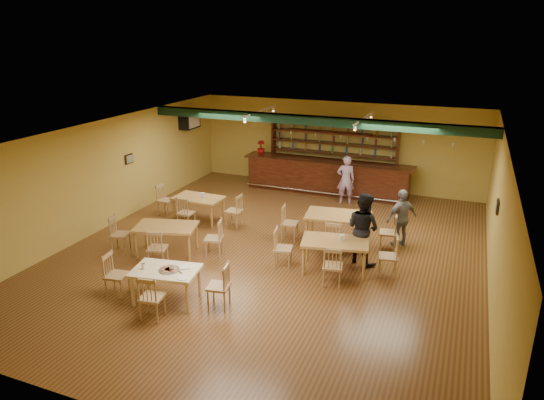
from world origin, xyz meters
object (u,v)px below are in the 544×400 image
at_px(bar_counter, 327,177).
at_px(patron_bar, 346,180).
at_px(near_table, 167,285).
at_px(dining_table_b, 338,229).
at_px(dining_table_a, 199,209).
at_px(dining_table_d, 335,255).
at_px(patron_right_a, 363,228).
at_px(dining_table_c, 167,240).

distance_m(bar_counter, patron_bar, 1.20).
bearing_deg(near_table, dining_table_b, 48.84).
distance_m(dining_table_a, dining_table_d, 4.81).
relative_size(dining_table_d, patron_right_a, 0.86).
distance_m(near_table, patron_bar, 7.59).
bearing_deg(dining_table_d, dining_table_b, 90.64).
distance_m(dining_table_d, patron_bar, 4.85).
xyz_separation_m(dining_table_b, dining_table_d, (0.32, -1.48, -0.03)).
distance_m(dining_table_a, near_table, 4.58).
bearing_deg(dining_table_c, dining_table_a, 84.34).
xyz_separation_m(bar_counter, dining_table_b, (1.46, -4.08, -0.15)).
bearing_deg(dining_table_b, patron_bar, 93.41).
relative_size(dining_table_b, patron_bar, 1.05).
bearing_deg(dining_table_a, patron_right_a, -9.25).
bearing_deg(patron_right_a, dining_table_a, 16.21).
relative_size(dining_table_a, near_table, 1.07).
xyz_separation_m(bar_counter, patron_bar, (0.85, -0.83, 0.22)).
distance_m(bar_counter, dining_table_c, 6.64).
xyz_separation_m(bar_counter, dining_table_d, (1.78, -5.57, -0.19)).
bearing_deg(bar_counter, dining_table_c, -110.46).
bearing_deg(dining_table_d, near_table, -148.78).
bearing_deg(bar_counter, dining_table_a, -124.95).
xyz_separation_m(dining_table_b, patron_bar, (-0.61, 3.26, 0.37)).
distance_m(dining_table_d, near_table, 3.84).
distance_m(dining_table_a, dining_table_b, 4.20).
height_order(bar_counter, near_table, bar_counter).
relative_size(patron_bar, patron_right_a, 0.90).
xyz_separation_m(patron_bar, patron_right_a, (1.41, -4.06, 0.09)).
xyz_separation_m(dining_table_a, patron_bar, (3.58, 3.09, 0.43)).
height_order(dining_table_d, patron_right_a, patron_right_a).
xyz_separation_m(dining_table_a, dining_table_c, (0.42, -2.30, 0.02)).
height_order(bar_counter, dining_table_d, bar_counter).
height_order(dining_table_a, patron_bar, patron_bar).
xyz_separation_m(bar_counter, patron_right_a, (2.26, -4.88, 0.30)).
bearing_deg(patron_right_a, near_table, 72.00).
relative_size(dining_table_b, near_table, 1.24).
distance_m(dining_table_a, patron_right_a, 5.12).
bearing_deg(dining_table_a, bar_counter, 56.76).
xyz_separation_m(dining_table_d, near_table, (-2.82, -2.60, -0.02)).
height_order(dining_table_d, near_table, dining_table_d).
relative_size(bar_counter, patron_right_a, 3.32).
distance_m(dining_table_c, patron_right_a, 4.80).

